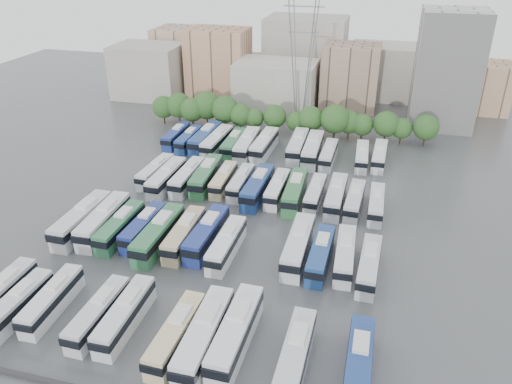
% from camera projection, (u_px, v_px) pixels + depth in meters
% --- Properties ---
extents(ground, '(220.00, 220.00, 0.00)m').
position_uv_depth(ground, '(229.00, 229.00, 76.89)').
color(ground, '#424447').
rests_on(ground, ground).
extents(tree_line, '(64.81, 8.11, 8.32)m').
position_uv_depth(tree_line, '(276.00, 115.00, 111.51)').
color(tree_line, black).
rests_on(tree_line, ground).
extents(city_buildings, '(102.00, 35.00, 20.00)m').
position_uv_depth(city_buildings, '(281.00, 67.00, 136.60)').
color(city_buildings, '#9E998E').
rests_on(city_buildings, ground).
extents(apartment_tower, '(14.00, 14.00, 26.00)m').
position_uv_depth(apartment_tower, '(447.00, 70.00, 113.05)').
color(apartment_tower, silver).
rests_on(apartment_tower, ground).
extents(electricity_pylon, '(9.00, 6.91, 33.83)m').
position_uv_depth(electricity_pylon, '(303.00, 44.00, 110.73)').
color(electricity_pylon, slate).
rests_on(electricity_pylon, ground).
extents(bus_r0_s0, '(2.67, 11.45, 3.58)m').
position_uv_depth(bus_r0_s0, '(1.00, 293.00, 60.44)').
color(bus_r0_s0, silver).
rests_on(bus_r0_s0, ground).
extents(bus_r0_s1, '(2.64, 11.18, 3.50)m').
position_uv_depth(bus_r0_s1, '(17.00, 305.00, 58.61)').
color(bus_r0_s1, silver).
rests_on(bus_r0_s1, ground).
extents(bus_r0_s2, '(2.80, 11.06, 3.45)m').
position_uv_depth(bus_r0_s2, '(52.00, 300.00, 59.50)').
color(bus_r0_s2, silver).
rests_on(bus_r0_s2, ground).
extents(bus_r0_s4, '(2.65, 11.15, 3.48)m').
position_uv_depth(bus_r0_s4, '(98.00, 313.00, 57.35)').
color(bus_r0_s4, silver).
rests_on(bus_r0_s4, ground).
extents(bus_r0_s5, '(2.66, 11.61, 3.63)m').
position_uv_depth(bus_r0_s5, '(125.00, 315.00, 56.98)').
color(bus_r0_s5, silver).
rests_on(bus_r0_s5, ground).
extents(bus_r0_s7, '(2.92, 11.65, 3.63)m').
position_uv_depth(bus_r0_s7, '(176.00, 334.00, 54.27)').
color(bus_r0_s7, beige).
rests_on(bus_r0_s7, ground).
extents(bus_r0_s8, '(2.90, 13.18, 4.13)m').
position_uv_depth(bus_r0_s8, '(204.00, 335.00, 53.75)').
color(bus_r0_s8, silver).
rests_on(bus_r0_s8, ground).
extents(bus_r0_s9, '(3.11, 13.19, 4.12)m').
position_uv_depth(bus_r0_s9, '(236.00, 333.00, 54.10)').
color(bus_r0_s9, white).
rests_on(bus_r0_s9, ground).
extents(bus_r0_s11, '(2.72, 11.89, 3.72)m').
position_uv_depth(bus_r0_s11, '(295.00, 356.00, 51.45)').
color(bus_r0_s11, silver).
rests_on(bus_r0_s11, ground).
extents(bus_r0_s13, '(2.58, 11.77, 3.69)m').
position_uv_depth(bus_r0_s13, '(359.00, 365.00, 50.39)').
color(bus_r0_s13, navy).
rests_on(bus_r0_s13, ground).
extents(bus_r1_s0, '(3.02, 13.48, 4.22)m').
position_uv_depth(bus_r1_s0, '(82.00, 219.00, 75.46)').
color(bus_r1_s0, silver).
rests_on(bus_r1_s0, ground).
extents(bus_r1_s1, '(3.33, 13.22, 4.12)m').
position_uv_depth(bus_r1_s1, '(104.00, 220.00, 75.27)').
color(bus_r1_s1, silver).
rests_on(bus_r1_s1, ground).
extents(bus_r1_s2, '(2.67, 11.81, 3.70)m').
position_uv_depth(bus_r1_s2, '(120.00, 226.00, 74.06)').
color(bus_r1_s2, '#307148').
rests_on(bus_r1_s2, ground).
extents(bus_r1_s3, '(2.81, 11.39, 3.55)m').
position_uv_depth(bus_r1_s3, '(144.00, 227.00, 74.11)').
color(bus_r1_s3, navy).
rests_on(bus_r1_s3, ground).
extents(bus_r1_s4, '(3.04, 13.13, 4.11)m').
position_uv_depth(bus_r1_s4, '(159.00, 234.00, 71.91)').
color(bus_r1_s4, '#307145').
rests_on(bus_r1_s4, ground).
extents(bus_r1_s5, '(2.78, 12.05, 3.77)m').
position_uv_depth(bus_r1_s5, '(184.00, 234.00, 72.14)').
color(bus_r1_s5, tan).
rests_on(bus_r1_s5, ground).
extents(bus_r1_s6, '(3.12, 12.63, 3.94)m').
position_uv_depth(bus_r1_s6, '(207.00, 234.00, 72.09)').
color(bus_r1_s6, navy).
rests_on(bus_r1_s6, ground).
extents(bus_r1_s7, '(2.74, 11.70, 3.66)m').
position_uv_depth(bus_r1_s7, '(226.00, 244.00, 69.88)').
color(bus_r1_s7, silver).
rests_on(bus_r1_s7, ground).
extents(bus_r1_s10, '(2.87, 12.99, 4.07)m').
position_uv_depth(bus_r1_s10, '(298.00, 245.00, 69.25)').
color(bus_r1_s10, silver).
rests_on(bus_r1_s10, ground).
extents(bus_r1_s11, '(2.70, 11.53, 3.61)m').
position_uv_depth(bus_r1_s11, '(321.00, 254.00, 67.74)').
color(bus_r1_s11, navy).
rests_on(bus_r1_s11, ground).
extents(bus_r1_s12, '(2.93, 11.52, 3.59)m').
position_uv_depth(bus_r1_s12, '(345.00, 255.00, 67.68)').
color(bus_r1_s12, silver).
rests_on(bus_r1_s12, ground).
extents(bus_r1_s13, '(2.89, 11.47, 3.57)m').
position_uv_depth(bus_r1_s13, '(369.00, 265.00, 65.59)').
color(bus_r1_s13, silver).
rests_on(bus_r1_s13, ground).
extents(bus_r2_s1, '(2.97, 11.24, 3.49)m').
position_uv_depth(bus_r2_s1, '(156.00, 171.00, 91.44)').
color(bus_r2_s1, silver).
rests_on(bus_r2_s1, ground).
extents(bus_r2_s2, '(2.88, 12.39, 3.87)m').
position_uv_depth(bus_r2_s2, '(167.00, 177.00, 88.69)').
color(bus_r2_s2, silver).
rests_on(bus_r2_s2, ground).
extents(bus_r2_s3, '(2.74, 12.00, 3.76)m').
position_uv_depth(bus_r2_s3, '(188.00, 177.00, 89.10)').
color(bus_r2_s3, silver).
rests_on(bus_r2_s3, ground).
extents(bus_r2_s4, '(3.41, 12.95, 4.02)m').
position_uv_depth(bus_r2_s4, '(206.00, 176.00, 89.22)').
color(bus_r2_s4, '#307141').
rests_on(bus_r2_s4, ground).
extents(bus_r2_s5, '(2.60, 10.89, 3.40)m').
position_uv_depth(bus_r2_s5, '(223.00, 179.00, 88.53)').
color(bus_r2_s5, beige).
rests_on(bus_r2_s5, ground).
extents(bus_r2_s6, '(2.38, 10.86, 3.40)m').
position_uv_depth(bus_r2_s6, '(241.00, 182.00, 87.50)').
color(bus_r2_s6, silver).
rests_on(bus_r2_s6, ground).
extents(bus_r2_s7, '(3.13, 13.00, 4.06)m').
position_uv_depth(bus_r2_s7, '(258.00, 187.00, 85.29)').
color(bus_r2_s7, navy).
rests_on(bus_r2_s7, ground).
extents(bus_r2_s8, '(2.49, 11.17, 3.50)m').
position_uv_depth(bus_r2_s8, '(277.00, 188.00, 85.28)').
color(bus_r2_s8, white).
rests_on(bus_r2_s8, ground).
extents(bus_r2_s9, '(3.15, 12.64, 3.94)m').
position_uv_depth(bus_r2_s9, '(295.00, 191.00, 83.96)').
color(bus_r2_s9, '#30703D').
rests_on(bus_r2_s9, ground).
extents(bus_r2_s10, '(2.58, 10.89, 3.40)m').
position_uv_depth(bus_r2_s10, '(315.00, 193.00, 83.77)').
color(bus_r2_s10, silver).
rests_on(bus_r2_s10, ground).
extents(bus_r2_s11, '(2.76, 12.23, 3.83)m').
position_uv_depth(bus_r2_s11, '(336.00, 196.00, 82.52)').
color(bus_r2_s11, silver).
rests_on(bus_r2_s11, ground).
extents(bus_r2_s12, '(2.89, 11.15, 3.47)m').
position_uv_depth(bus_r2_s12, '(355.00, 200.00, 81.50)').
color(bus_r2_s12, silver).
rests_on(bus_r2_s12, ground).
extents(bus_r2_s13, '(2.37, 10.78, 3.38)m').
position_uv_depth(bus_r2_s13, '(376.00, 204.00, 80.57)').
color(bus_r2_s13, silver).
rests_on(bus_r2_s13, ground).
extents(bus_r3_s0, '(2.44, 11.06, 3.47)m').
position_uv_depth(bus_r3_s0, '(176.00, 136.00, 107.42)').
color(bus_r3_s0, navy).
rests_on(bus_r3_s0, ground).
extents(bus_r3_s1, '(2.47, 10.91, 3.41)m').
position_uv_depth(bus_r3_s1, '(189.00, 139.00, 105.85)').
color(bus_r3_s1, navy).
rests_on(bus_r3_s1, ground).
extents(bus_r3_s2, '(3.24, 13.28, 4.14)m').
position_uv_depth(bus_r3_s2, '(205.00, 138.00, 105.35)').
color(bus_r3_s2, navy).
rests_on(bus_r3_s2, ground).
extents(bus_r3_s3, '(3.38, 12.93, 4.02)m').
position_uv_depth(bus_r3_s3, '(217.00, 141.00, 103.80)').
color(bus_r3_s3, silver).
rests_on(bus_r3_s3, ground).
extents(bus_r3_s4, '(2.78, 11.90, 3.72)m').
position_uv_depth(bus_r3_s4, '(234.00, 143.00, 103.21)').
color(bus_r3_s4, '#307147').
rests_on(bus_r3_s4, ground).
extents(bus_r3_s5, '(3.40, 13.42, 4.18)m').
position_uv_depth(bus_r3_s5, '(247.00, 145.00, 102.02)').
color(bus_r3_s5, silver).
rests_on(bus_r3_s5, ground).
extents(bus_r3_s6, '(3.31, 13.22, 4.12)m').
position_uv_depth(bus_r3_s6, '(264.00, 145.00, 102.10)').
color(bus_r3_s6, silver).
rests_on(bus_r3_s6, ground).
extents(bus_r3_s8, '(3.25, 13.33, 4.16)m').
position_uv_depth(bus_r3_s8, '(298.00, 146.00, 101.51)').
color(bus_r3_s8, silver).
rests_on(bus_r3_s8, ground).
extents(bus_r3_s9, '(3.26, 13.72, 4.28)m').
position_uv_depth(bus_r3_s9, '(313.00, 149.00, 99.68)').
color(bus_r3_s9, silver).
rests_on(bus_r3_s9, ground).
extents(bus_r3_s10, '(2.61, 11.17, 3.49)m').
position_uv_depth(bus_r3_s10, '(328.00, 154.00, 98.38)').
color(bus_r3_s10, silver).
rests_on(bus_r3_s10, ground).
extents(bus_r3_s12, '(2.85, 11.12, 3.46)m').
position_uv_depth(bus_r3_s12, '(362.00, 156.00, 97.70)').
color(bus_r3_s12, silver).
rests_on(bus_r3_s12, ground).
extents(bus_r3_s13, '(2.83, 11.44, 3.57)m').
position_uv_depth(bus_r3_s13, '(379.00, 156.00, 97.77)').
color(bus_r3_s13, silver).
rests_on(bus_r3_s13, ground).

